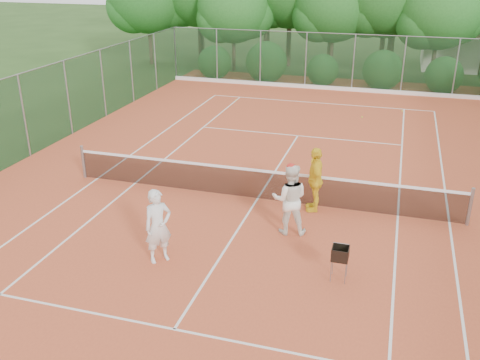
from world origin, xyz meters
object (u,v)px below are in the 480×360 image
player_center_grp (290,199)px  player_white (158,226)px  ball_hopper (340,254)px  player_yellow (315,179)px

player_center_grp → player_white: bearing=-139.7°
player_white → ball_hopper: 4.27m
player_white → player_center_grp: bearing=-6.8°
player_center_grp → ball_hopper: size_ratio=2.38×
player_yellow → ball_hopper: player_yellow is taller
player_center_grp → player_yellow: size_ratio=1.03×
ball_hopper → player_yellow: bearing=118.3°
player_white → player_yellow: player_yellow is taller
player_white → player_center_grp: player_center_grp is taller
player_yellow → player_white: bearing=-50.9°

